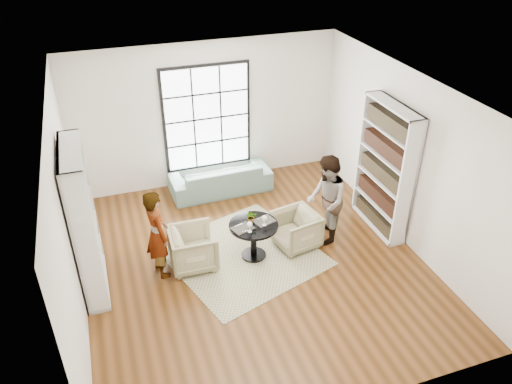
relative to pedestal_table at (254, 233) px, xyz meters
name	(u,v)px	position (x,y,z in m)	size (l,w,h in m)	color
ground	(254,262)	(-0.05, -0.15, -0.48)	(6.00, 6.00, 0.00)	brown
room_shell	(243,183)	(-0.05, 0.39, 0.77)	(6.00, 6.01, 6.00)	silver
rug	(243,255)	(-0.17, 0.08, -0.48)	(2.33, 2.33, 0.01)	tan
pedestal_table	(254,233)	(0.00, 0.00, 0.00)	(0.83, 0.83, 0.66)	black
sofa	(221,178)	(0.05, 2.30, -0.18)	(2.07, 0.81, 0.60)	gray
armchair_left	(193,248)	(-1.02, 0.10, -0.14)	(0.74, 0.76, 0.69)	tan
armchair_right	(296,230)	(0.80, 0.06, -0.15)	(0.70, 0.72, 0.66)	tan
person_left	(157,234)	(-1.57, 0.10, 0.29)	(0.56, 0.37, 1.54)	gray
person_right	(326,200)	(1.35, 0.06, 0.34)	(0.80, 0.62, 1.65)	gray
placemat_left	(242,228)	(-0.21, -0.04, 0.18)	(0.34, 0.26, 0.01)	#282522
placemat_right	(264,221)	(0.20, 0.04, 0.18)	(0.34, 0.26, 0.01)	#282522
cutlery_left	(242,228)	(-0.21, -0.04, 0.19)	(0.14, 0.22, 0.01)	silver
cutlery_right	(264,220)	(0.20, 0.04, 0.19)	(0.14, 0.22, 0.01)	silver
wine_glass_left	(250,225)	(-0.12, -0.18, 0.32)	(0.09, 0.09, 0.19)	silver
wine_glass_right	(264,218)	(0.16, -0.08, 0.32)	(0.09, 0.09, 0.19)	silver
flower_centerpiece	(251,217)	(-0.01, 0.08, 0.28)	(0.19, 0.16, 0.21)	gray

